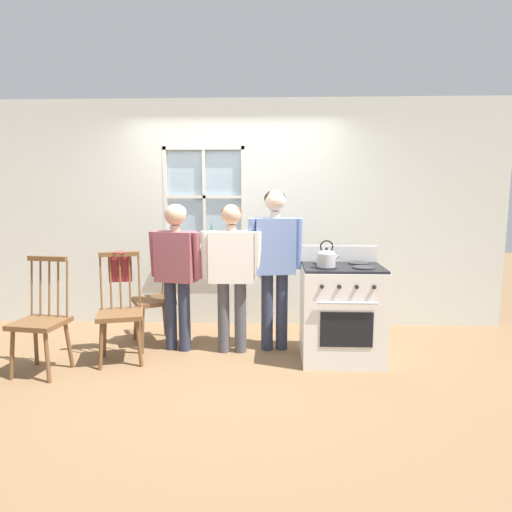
# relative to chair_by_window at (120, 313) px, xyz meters

# --- Properties ---
(ground_plane) EXTENTS (16.00, 16.00, 0.00)m
(ground_plane) POSITION_rel_chair_by_window_xyz_m (1.01, -0.08, -0.47)
(ground_plane) COLOR brown
(wall_back) EXTENTS (6.40, 0.16, 2.70)m
(wall_back) POSITION_rel_chair_by_window_xyz_m (1.03, 1.32, 0.87)
(wall_back) COLOR silver
(wall_back) RESTS_ON ground_plane
(chair_by_window) EXTENTS (0.51, 0.50, 1.05)m
(chair_by_window) POSITION_rel_chair_by_window_xyz_m (0.00, 0.00, 0.00)
(chair_by_window) COLOR brown
(chair_by_window) RESTS_ON ground_plane
(chair_near_wall) EXTENTS (0.47, 0.46, 1.05)m
(chair_near_wall) POSITION_rel_chair_by_window_xyz_m (-0.61, -0.31, 0.00)
(chair_near_wall) COLOR brown
(chair_near_wall) RESTS_ON ground_plane
(chair_center_cluster) EXTENTS (0.55, 0.56, 1.05)m
(chair_center_cluster) POSITION_rel_chair_by_window_xyz_m (0.20, 0.54, 0.00)
(chair_center_cluster) COLOR brown
(chair_center_cluster) RESTS_ON ground_plane
(person_elderly_left) EXTENTS (0.56, 0.30, 1.50)m
(person_elderly_left) POSITION_rel_chair_by_window_xyz_m (0.48, 0.33, 0.45)
(person_elderly_left) COLOR #2D3347
(person_elderly_left) RESTS_ON ground_plane
(person_teen_center) EXTENTS (0.60, 0.23, 1.50)m
(person_teen_center) POSITION_rel_chair_by_window_xyz_m (1.05, 0.29, 0.44)
(person_teen_center) COLOR #4C4C51
(person_teen_center) RESTS_ON ground_plane
(person_adult_right) EXTENTS (0.56, 0.27, 1.64)m
(person_adult_right) POSITION_rel_chair_by_window_xyz_m (1.48, 0.38, 0.53)
(person_adult_right) COLOR #2D3347
(person_adult_right) RESTS_ON ground_plane
(stove) EXTENTS (0.77, 0.68, 1.08)m
(stove) POSITION_rel_chair_by_window_xyz_m (2.12, 0.13, 0.00)
(stove) COLOR white
(stove) RESTS_ON ground_plane
(kettle) EXTENTS (0.21, 0.17, 0.25)m
(kettle) POSITION_rel_chair_by_window_xyz_m (1.95, -0.00, 0.55)
(kettle) COLOR #B7B7BC
(kettle) RESTS_ON stove
(potted_plant) EXTENTS (0.12, 0.12, 0.31)m
(potted_plant) POSITION_rel_chair_by_window_xyz_m (0.71, 1.23, 0.58)
(potted_plant) COLOR #935B3D
(potted_plant) RESTS_ON wall_back
(handbag) EXTENTS (0.24, 0.22, 0.31)m
(handbag) POSITION_rel_chair_by_window_xyz_m (-0.06, 0.23, 0.40)
(handbag) COLOR maroon
(handbag) RESTS_ON chair_by_window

